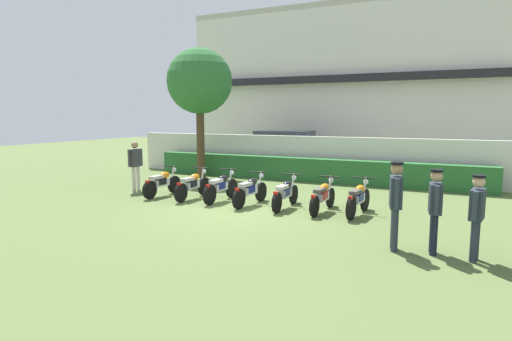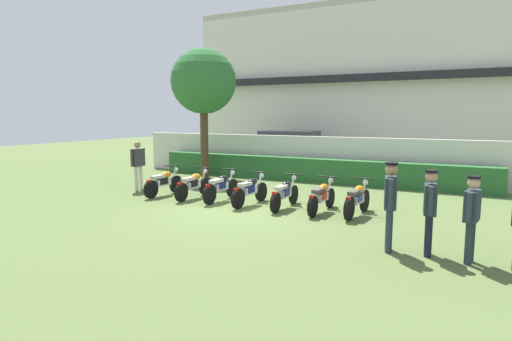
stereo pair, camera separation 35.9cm
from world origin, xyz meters
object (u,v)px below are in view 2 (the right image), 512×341
(motorcycle_in_row_0, at_px, (164,182))
(motorcycle_in_row_3, at_px, (250,190))
(inspector_person, at_px, (138,161))
(officer_0, at_px, (390,199))
(officer_2, at_px, (472,213))
(motorcycle_in_row_4, at_px, (285,193))
(motorcycle_in_row_6, at_px, (357,199))
(officer_1, at_px, (430,206))
(motorcycle_in_row_1, at_px, (193,185))
(motorcycle_in_row_2, at_px, (221,187))
(motorcycle_in_row_5, at_px, (322,197))
(parked_car, at_px, (292,150))
(tree_near_inspector, at_px, (203,82))

(motorcycle_in_row_0, relative_size, motorcycle_in_row_3, 0.96)
(inspector_person, xyz_separation_m, officer_0, (9.13, -2.93, 0.01))
(motorcycle_in_row_3, xyz_separation_m, officer_2, (5.86, -2.55, 0.49))
(inspector_person, bearing_deg, motorcycle_in_row_0, -14.97)
(motorcycle_in_row_4, height_order, motorcycle_in_row_6, motorcycle_in_row_6)
(officer_0, relative_size, officer_1, 1.07)
(motorcycle_in_row_6, distance_m, officer_0, 2.99)
(motorcycle_in_row_0, height_order, motorcycle_in_row_1, same)
(motorcycle_in_row_0, distance_m, motorcycle_in_row_2, 2.18)
(motorcycle_in_row_5, relative_size, officer_1, 1.16)
(officer_2, bearing_deg, motorcycle_in_row_2, -11.99)
(parked_car, distance_m, motorcycle_in_row_2, 8.31)
(motorcycle_in_row_3, distance_m, motorcycle_in_row_6, 3.16)
(motorcycle_in_row_4, bearing_deg, motorcycle_in_row_2, 87.71)
(inspector_person, xyz_separation_m, officer_2, (10.55, -2.95, -0.11))
(tree_near_inspector, xyz_separation_m, motorcycle_in_row_3, (4.50, -4.26, -3.58))
(inspector_person, relative_size, officer_1, 1.06)
(motorcycle_in_row_4, relative_size, motorcycle_in_row_5, 1.00)
(parked_car, relative_size, tree_near_inspector, 0.85)
(tree_near_inspector, relative_size, officer_1, 3.32)
(motorcycle_in_row_6, bearing_deg, motorcycle_in_row_5, 96.24)
(officer_0, bearing_deg, motorcycle_in_row_5, -60.67)
(tree_near_inspector, bearing_deg, officer_2, -33.35)
(motorcycle_in_row_0, height_order, inspector_person, inspector_person)
(motorcycle_in_row_3, xyz_separation_m, officer_0, (4.44, -2.53, 0.60))
(motorcycle_in_row_0, bearing_deg, officer_0, -105.86)
(motorcycle_in_row_4, height_order, motorcycle_in_row_5, motorcycle_in_row_4)
(officer_0, distance_m, officer_2, 1.42)
(officer_1, xyz_separation_m, officer_2, (0.71, -0.10, -0.04))
(parked_car, xyz_separation_m, motorcycle_in_row_2, (1.03, -8.23, -0.49))
(tree_near_inspector, xyz_separation_m, motorcycle_in_row_2, (3.42, -4.14, -3.58))
(motorcycle_in_row_6, relative_size, officer_0, 1.05)
(tree_near_inspector, distance_m, officer_2, 12.77)
(motorcycle_in_row_4, relative_size, motorcycle_in_row_6, 1.03)
(motorcycle_in_row_3, distance_m, officer_2, 6.41)
(officer_2, bearing_deg, officer_1, 1.06)
(officer_0, bearing_deg, inspector_person, -29.12)
(motorcycle_in_row_5, bearing_deg, parked_car, 29.64)
(motorcycle_in_row_3, height_order, officer_1, officer_1)
(motorcycle_in_row_6, xyz_separation_m, officer_2, (2.69, -2.66, 0.48))
(motorcycle_in_row_2, xyz_separation_m, motorcycle_in_row_3, (1.08, -0.12, -0.00))
(officer_0, xyz_separation_m, officer_1, (0.71, 0.08, -0.08))
(motorcycle_in_row_4, bearing_deg, officer_0, -128.75)
(motorcycle_in_row_2, distance_m, officer_2, 7.45)
(tree_near_inspector, height_order, officer_0, tree_near_inspector)
(motorcycle_in_row_0, xyz_separation_m, motorcycle_in_row_5, (5.44, 0.07, -0.01))
(parked_car, relative_size, motorcycle_in_row_3, 2.46)
(officer_2, bearing_deg, motorcycle_in_row_5, -26.60)
(motorcycle_in_row_1, height_order, motorcycle_in_row_6, motorcycle_in_row_6)
(motorcycle_in_row_2, distance_m, officer_1, 6.76)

